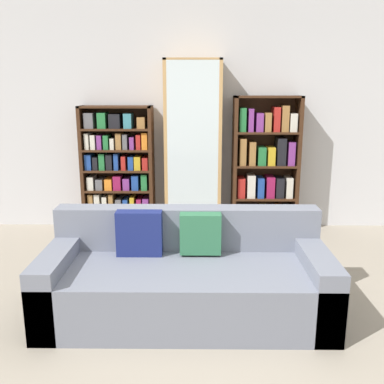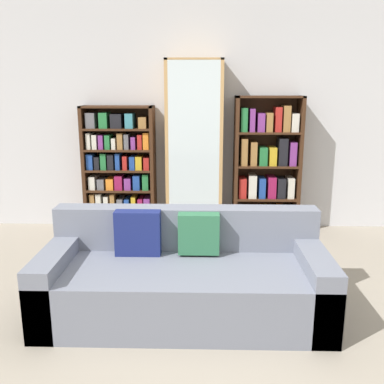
# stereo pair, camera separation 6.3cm
# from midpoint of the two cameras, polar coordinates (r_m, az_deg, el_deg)

# --- Properties ---
(ground_plane) EXTENTS (16.00, 16.00, 0.00)m
(ground_plane) POSITION_cam_midpoint_polar(r_m,az_deg,el_deg) (3.13, 1.58, -19.47)
(ground_plane) COLOR gray
(wall_back) EXTENTS (7.00, 0.06, 2.70)m
(wall_back) POSITION_cam_midpoint_polar(r_m,az_deg,el_deg) (5.28, 1.65, 9.76)
(wall_back) COLOR silver
(wall_back) RESTS_ON ground
(couch) EXTENTS (2.14, 0.91, 0.78)m
(couch) POSITION_cam_midpoint_polar(r_m,az_deg,el_deg) (3.38, -0.52, -11.51)
(couch) COLOR slate
(couch) RESTS_ON ground
(bookshelf_left) EXTENTS (0.85, 0.32, 1.51)m
(bookshelf_left) POSITION_cam_midpoint_polar(r_m,az_deg,el_deg) (5.24, -9.30, 2.89)
(bookshelf_left) COLOR #3D2314
(bookshelf_left) RESTS_ON ground
(display_cabinet) EXTENTS (0.66, 0.36, 2.04)m
(display_cabinet) POSITION_cam_midpoint_polar(r_m,az_deg,el_deg) (5.09, 0.66, 5.81)
(display_cabinet) COLOR tan
(display_cabinet) RESTS_ON ground
(bookshelf_right) EXTENTS (0.78, 0.32, 1.63)m
(bookshelf_right) POSITION_cam_midpoint_polar(r_m,az_deg,el_deg) (5.21, 10.26, 3.07)
(bookshelf_right) COLOR #3D2314
(bookshelf_right) RESTS_ON ground
(wine_bottle) EXTENTS (0.09, 0.09, 0.37)m
(wine_bottle) POSITION_cam_midpoint_polar(r_m,az_deg,el_deg) (4.15, 6.85, -8.54)
(wine_bottle) COLOR #192333
(wine_bottle) RESTS_ON ground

